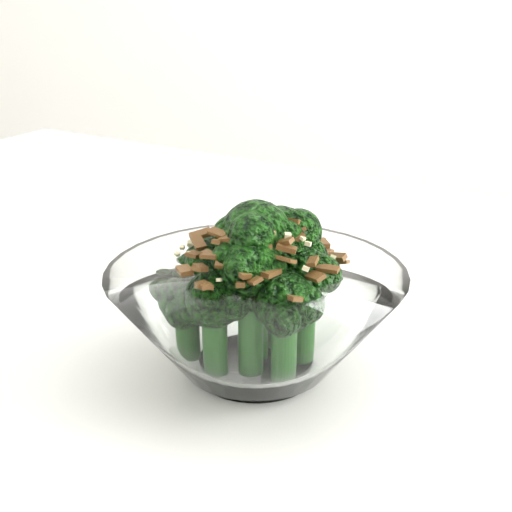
# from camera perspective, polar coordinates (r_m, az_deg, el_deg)

# --- Properties ---
(table) EXTENTS (1.42, 1.20, 0.75)m
(table) POSITION_cam_1_polar(r_m,az_deg,el_deg) (0.65, -2.09, -8.81)
(table) COLOR white
(table) RESTS_ON ground
(broccoli_dish) EXTENTS (0.19, 0.19, 0.12)m
(broccoli_dish) POSITION_cam_1_polar(r_m,az_deg,el_deg) (0.50, -0.05, -3.94)
(broccoli_dish) COLOR white
(broccoli_dish) RESTS_ON table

